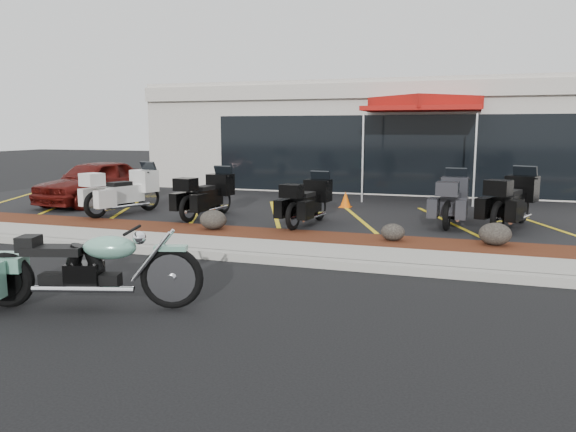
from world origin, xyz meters
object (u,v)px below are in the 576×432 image
(traffic_cone, at_px, (345,199))
(popup_canopy, at_px, (424,106))
(hero_cruiser, at_px, (172,269))
(parked_car, at_px, (95,182))
(touring_white, at_px, (149,186))

(traffic_cone, xyz_separation_m, popup_canopy, (1.83, 2.89, 2.68))
(hero_cruiser, distance_m, popup_canopy, 12.51)
(parked_car, distance_m, traffic_cone, 7.39)
(traffic_cone, bearing_deg, popup_canopy, 57.72)
(hero_cruiser, bearing_deg, parked_car, 116.36)
(parked_car, distance_m, popup_canopy, 10.33)
(hero_cruiser, distance_m, touring_white, 8.30)
(touring_white, bearing_deg, parked_car, 89.96)
(hero_cruiser, relative_size, popup_canopy, 0.72)
(parked_car, bearing_deg, traffic_cone, 19.03)
(traffic_cone, height_order, popup_canopy, popup_canopy)
(hero_cruiser, distance_m, parked_car, 10.29)
(hero_cruiser, xyz_separation_m, popup_canopy, (2.11, 12.08, 2.51))
(touring_white, xyz_separation_m, parked_car, (-2.28, 0.73, -0.02))
(touring_white, relative_size, parked_car, 0.60)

